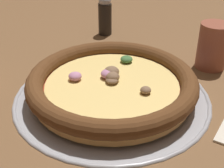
% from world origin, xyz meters
% --- Properties ---
extents(ground_plane, '(3.00, 3.00, 0.00)m').
position_xyz_m(ground_plane, '(0.00, 0.00, 0.00)').
color(ground_plane, brown).
extents(pizza_tray, '(0.38, 0.38, 0.01)m').
position_xyz_m(pizza_tray, '(0.00, 0.00, 0.00)').
color(pizza_tray, '#9E9EA3').
rests_on(pizza_tray, ground_plane).
extents(pizza, '(0.33, 0.33, 0.05)m').
position_xyz_m(pizza, '(0.00, -0.00, 0.03)').
color(pizza, tan).
rests_on(pizza, pizza_tray).
extents(drinking_cup, '(0.07, 0.07, 0.10)m').
position_xyz_m(drinking_cup, '(-0.20, -0.16, 0.05)').
color(drinking_cup, brown).
rests_on(drinking_cup, ground_plane).
extents(pepper_shaker, '(0.04, 0.04, 0.11)m').
position_xyz_m(pepper_shaker, '(0.07, -0.32, 0.06)').
color(pepper_shaker, black).
rests_on(pepper_shaker, ground_plane).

